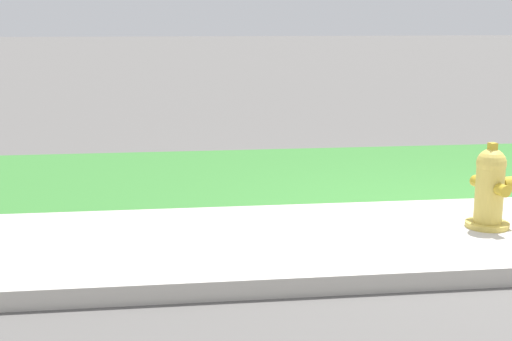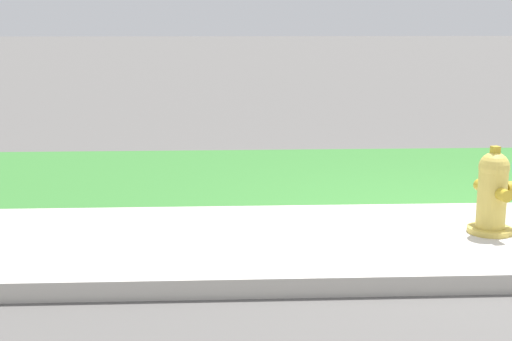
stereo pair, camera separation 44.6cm
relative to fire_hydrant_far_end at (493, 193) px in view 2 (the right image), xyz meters
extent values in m
plane|color=#5B5956|center=(0.03, -0.08, -0.31)|extent=(120.00, 120.00, 0.00)
cube|color=#BCB7AD|center=(0.03, -0.08, -0.31)|extent=(18.00, 1.88, 0.01)
cube|color=#387A33|center=(0.03, 2.19, -0.31)|extent=(18.00, 2.68, 0.01)
cylinder|color=gold|center=(-0.01, 0.00, -0.29)|extent=(0.33, 0.33, 0.05)
cylinder|color=gold|center=(-0.01, 0.00, -0.03)|extent=(0.21, 0.21, 0.46)
sphere|color=gold|center=(-0.01, 0.00, 0.20)|extent=(0.22, 0.22, 0.22)
cube|color=#B29323|center=(-0.01, 0.00, 0.32)|extent=(0.07, 0.07, 0.06)
cylinder|color=#B29323|center=(-0.03, 0.15, 0.02)|extent=(0.10, 0.10, 0.09)
cylinder|color=#B29323|center=(0.02, -0.15, 0.02)|extent=(0.10, 0.10, 0.09)
cylinder|color=#B29323|center=(0.15, 0.03, 0.02)|extent=(0.12, 0.14, 0.12)
camera|label=1|loc=(-2.44, -4.99, 1.27)|focal=50.00mm
camera|label=2|loc=(-2.00, -5.03, 1.27)|focal=50.00mm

